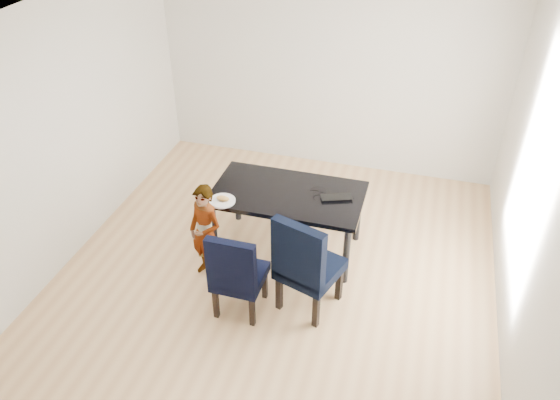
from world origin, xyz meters
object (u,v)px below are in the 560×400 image
(dining_table, at_px, (288,221))
(plate, at_px, (222,201))
(chair_right, at_px, (311,261))
(laptop, at_px, (336,195))
(child, at_px, (206,233))
(chair_left, at_px, (240,270))

(dining_table, bearing_deg, plate, -150.03)
(chair_right, distance_m, plate, 1.15)
(laptop, bearing_deg, child, 10.52)
(child, bearing_deg, laptop, 52.55)
(chair_left, relative_size, child, 0.89)
(plate, xyz_separation_m, laptop, (1.11, 0.42, 0.01))
(chair_left, xyz_separation_m, laptop, (0.69, 1.09, 0.28))
(chair_left, height_order, child, child)
(chair_left, distance_m, plate, 0.83)
(chair_left, relative_size, laptop, 2.97)
(dining_table, height_order, plate, plate)
(chair_right, relative_size, laptop, 3.38)
(plate, bearing_deg, child, -104.51)
(child, height_order, plate, child)
(dining_table, relative_size, plate, 5.82)
(chair_right, relative_size, plate, 4.01)
(chair_left, bearing_deg, laptop, 57.79)
(chair_right, bearing_deg, laptop, 104.23)
(chair_right, xyz_separation_m, laptop, (0.06, 0.85, 0.21))
(chair_left, bearing_deg, dining_table, 79.60)
(chair_right, height_order, laptop, chair_right)
(child, bearing_deg, dining_table, 64.75)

